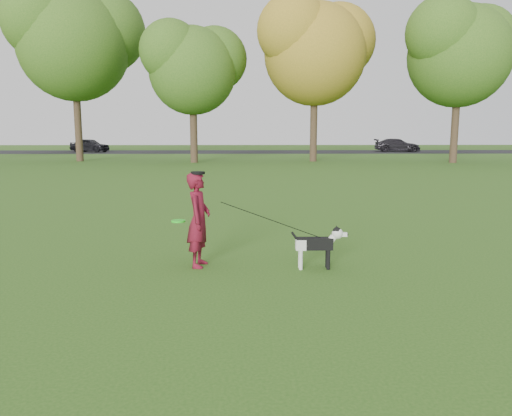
{
  "coord_description": "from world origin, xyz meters",
  "views": [
    {
      "loc": [
        -0.49,
        -7.56,
        2.25
      ],
      "look_at": [
        -0.35,
        0.55,
        0.95
      ],
      "focal_mm": 35.0,
      "sensor_mm": 36.0,
      "label": 1
    }
  ],
  "objects_px": {
    "man": "(199,220)",
    "car_right": "(397,145)",
    "car_left": "(90,145)",
    "dog": "(319,243)"
  },
  "relations": [
    {
      "from": "dog",
      "to": "car_right",
      "type": "bearing_deg",
      "value": 71.7
    },
    {
      "from": "dog",
      "to": "car_right",
      "type": "relative_size",
      "value": 0.22
    },
    {
      "from": "dog",
      "to": "car_left",
      "type": "height_order",
      "value": "car_left"
    },
    {
      "from": "man",
      "to": "car_left",
      "type": "xyz_separation_m",
      "value": [
        -14.07,
        39.56,
        -0.12
      ]
    },
    {
      "from": "car_left",
      "to": "car_right",
      "type": "relative_size",
      "value": 0.87
    },
    {
      "from": "man",
      "to": "car_right",
      "type": "distance_m",
      "value": 42.34
    },
    {
      "from": "man",
      "to": "car_right",
      "type": "xyz_separation_m",
      "value": [
        15.08,
        39.56,
        -0.14
      ]
    },
    {
      "from": "man",
      "to": "car_right",
      "type": "height_order",
      "value": "man"
    },
    {
      "from": "man",
      "to": "car_left",
      "type": "bearing_deg",
      "value": 27.48
    },
    {
      "from": "dog",
      "to": "car_right",
      "type": "xyz_separation_m",
      "value": [
        13.14,
        39.74,
        0.21
      ]
    }
  ]
}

